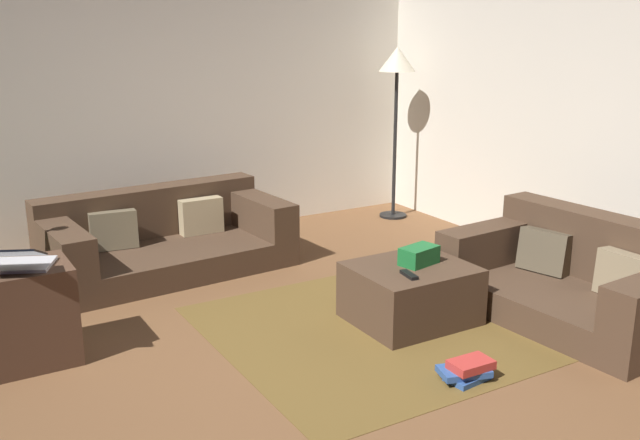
{
  "coord_description": "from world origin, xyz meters",
  "views": [
    {
      "loc": [
        -1.57,
        -3.17,
        1.93
      ],
      "look_at": [
        0.61,
        0.51,
        0.75
      ],
      "focal_mm": 39.95,
      "sensor_mm": 36.0,
      "label": 1
    }
  ],
  "objects_px": {
    "gift_box": "(419,255)",
    "book_stack": "(467,370)",
    "laptop": "(16,261)",
    "corner_lamp": "(397,73)",
    "tv_remote": "(409,275)",
    "side_table": "(27,315)",
    "couch_left": "(163,239)",
    "couch_right": "(576,279)",
    "ottoman": "(410,293)"
  },
  "relations": [
    {
      "from": "gift_box",
      "to": "laptop",
      "type": "height_order",
      "value": "laptop"
    },
    {
      "from": "couch_left",
      "to": "book_stack",
      "type": "height_order",
      "value": "couch_left"
    },
    {
      "from": "tv_remote",
      "to": "side_table",
      "type": "height_order",
      "value": "side_table"
    },
    {
      "from": "side_table",
      "to": "laptop",
      "type": "relative_size",
      "value": 1.11
    },
    {
      "from": "ottoman",
      "to": "corner_lamp",
      "type": "xyz_separation_m",
      "value": [
        1.5,
        2.23,
        1.28
      ]
    },
    {
      "from": "tv_remote",
      "to": "corner_lamp",
      "type": "relative_size",
      "value": 0.09
    },
    {
      "from": "tv_remote",
      "to": "side_table",
      "type": "xyz_separation_m",
      "value": [
        -2.16,
        0.81,
        -0.1
      ]
    },
    {
      "from": "book_stack",
      "to": "corner_lamp",
      "type": "height_order",
      "value": "corner_lamp"
    },
    {
      "from": "side_table",
      "to": "couch_left",
      "type": "bearing_deg",
      "value": 45.03
    },
    {
      "from": "ottoman",
      "to": "side_table",
      "type": "bearing_deg",
      "value": 164.01
    },
    {
      "from": "couch_left",
      "to": "book_stack",
      "type": "bearing_deg",
      "value": 102.75
    },
    {
      "from": "tv_remote",
      "to": "corner_lamp",
      "type": "bearing_deg",
      "value": 64.11
    },
    {
      "from": "ottoman",
      "to": "gift_box",
      "type": "height_order",
      "value": "gift_box"
    },
    {
      "from": "gift_box",
      "to": "tv_remote",
      "type": "xyz_separation_m",
      "value": [
        -0.2,
        -0.16,
        -0.05
      ]
    },
    {
      "from": "gift_box",
      "to": "tv_remote",
      "type": "relative_size",
      "value": 1.61
    },
    {
      "from": "couch_left",
      "to": "tv_remote",
      "type": "bearing_deg",
      "value": 110.34
    },
    {
      "from": "couch_right",
      "to": "laptop",
      "type": "xyz_separation_m",
      "value": [
        -3.36,
        1.09,
        0.39
      ]
    },
    {
      "from": "couch_right",
      "to": "book_stack",
      "type": "xyz_separation_m",
      "value": [
        -1.27,
        -0.35,
        -0.2
      ]
    },
    {
      "from": "couch_left",
      "to": "couch_right",
      "type": "distance_m",
      "value": 3.18
    },
    {
      "from": "side_table",
      "to": "corner_lamp",
      "type": "height_order",
      "value": "corner_lamp"
    },
    {
      "from": "ottoman",
      "to": "tv_remote",
      "type": "xyz_separation_m",
      "value": [
        -0.14,
        -0.15,
        0.2
      ]
    },
    {
      "from": "couch_right",
      "to": "laptop",
      "type": "distance_m",
      "value": 3.55
    },
    {
      "from": "laptop",
      "to": "corner_lamp",
      "type": "xyz_separation_m",
      "value": [
        3.83,
        1.64,
        0.82
      ]
    },
    {
      "from": "ottoman",
      "to": "corner_lamp",
      "type": "relative_size",
      "value": 0.44
    },
    {
      "from": "tv_remote",
      "to": "laptop",
      "type": "xyz_separation_m",
      "value": [
        -2.19,
        0.75,
        0.25
      ]
    },
    {
      "from": "tv_remote",
      "to": "side_table",
      "type": "relative_size",
      "value": 0.27
    },
    {
      "from": "couch_left",
      "to": "ottoman",
      "type": "height_order",
      "value": "couch_left"
    },
    {
      "from": "side_table",
      "to": "book_stack",
      "type": "height_order",
      "value": "side_table"
    },
    {
      "from": "couch_right",
      "to": "book_stack",
      "type": "relative_size",
      "value": 5.19
    },
    {
      "from": "corner_lamp",
      "to": "tv_remote",
      "type": "bearing_deg",
      "value": -124.43
    },
    {
      "from": "laptop",
      "to": "book_stack",
      "type": "bearing_deg",
      "value": -34.48
    },
    {
      "from": "ottoman",
      "to": "laptop",
      "type": "relative_size",
      "value": 1.44
    },
    {
      "from": "laptop",
      "to": "gift_box",
      "type": "bearing_deg",
      "value": -13.87
    },
    {
      "from": "couch_left",
      "to": "gift_box",
      "type": "distance_m",
      "value": 2.21
    },
    {
      "from": "side_table",
      "to": "laptop",
      "type": "xyz_separation_m",
      "value": [
        -0.03,
        -0.06,
        0.35
      ]
    },
    {
      "from": "book_stack",
      "to": "couch_left",
      "type": "bearing_deg",
      "value": 106.92
    },
    {
      "from": "tv_remote",
      "to": "laptop",
      "type": "bearing_deg",
      "value": 169.64
    },
    {
      "from": "gift_box",
      "to": "corner_lamp",
      "type": "bearing_deg",
      "value": 57.25
    },
    {
      "from": "couch_left",
      "to": "book_stack",
      "type": "xyz_separation_m",
      "value": [
        0.83,
        -2.73,
        -0.18
      ]
    },
    {
      "from": "gift_box",
      "to": "couch_right",
      "type": "bearing_deg",
      "value": -27.27
    },
    {
      "from": "corner_lamp",
      "to": "couch_right",
      "type": "bearing_deg",
      "value": -99.75
    },
    {
      "from": "couch_right",
      "to": "laptop",
      "type": "height_order",
      "value": "laptop"
    },
    {
      "from": "ottoman",
      "to": "laptop",
      "type": "distance_m",
      "value": 2.45
    },
    {
      "from": "gift_box",
      "to": "book_stack",
      "type": "height_order",
      "value": "gift_box"
    },
    {
      "from": "tv_remote",
      "to": "laptop",
      "type": "distance_m",
      "value": 2.33
    },
    {
      "from": "couch_right",
      "to": "book_stack",
      "type": "bearing_deg",
      "value": 101.48
    },
    {
      "from": "gift_box",
      "to": "book_stack",
      "type": "bearing_deg",
      "value": -109.85
    },
    {
      "from": "corner_lamp",
      "to": "side_table",
      "type": "bearing_deg",
      "value": -157.49
    },
    {
      "from": "gift_box",
      "to": "laptop",
      "type": "bearing_deg",
      "value": 166.13
    },
    {
      "from": "couch_left",
      "to": "couch_right",
      "type": "relative_size",
      "value": 1.2
    }
  ]
}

